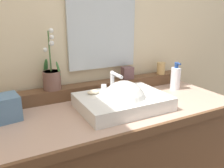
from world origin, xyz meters
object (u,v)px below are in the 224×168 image
trinket_box (127,73)px  lotion_bottle (176,78)px  soap_bar (94,92)px  potted_plant (52,77)px  tumbler_cup (161,68)px  sink_basin (123,102)px  tissue_box (5,108)px

trinket_box → lotion_bottle: size_ratio=0.43×
soap_bar → potted_plant: 0.27m
tumbler_cup → lotion_bottle: bearing=-86.3°
sink_basin → potted_plant: (-0.31, 0.29, 0.11)m
sink_basin → tumbler_cup: (0.48, 0.28, 0.08)m
sink_basin → trinket_box: sink_basin is taller
sink_basin → tissue_box: (-0.58, 0.14, 0.03)m
sink_basin → potted_plant: potted_plant is taller
soap_bar → tumbler_cup: 0.64m
tumbler_cup → tissue_box: (-1.06, -0.13, -0.06)m
sink_basin → tissue_box: size_ratio=3.67×
sink_basin → tumbler_cup: 0.56m
soap_bar → lotion_bottle: (0.62, 0.03, -0.00)m
tumbler_cup → trinket_box: tumbler_cup is taller
soap_bar → potted_plant: size_ratio=0.20×
trinket_box → lotion_bottle: bearing=-22.5°
sink_basin → tissue_box: bearing=166.2°
tumbler_cup → lotion_bottle: 0.15m
soap_bar → tumbler_cup: (0.61, 0.17, 0.03)m
tumbler_cup → lotion_bottle: size_ratio=0.46×
tissue_box → tumbler_cup: bearing=7.2°
sink_basin → potted_plant: 0.44m
sink_basin → tissue_box: 0.60m
trinket_box → lotion_bottle: lotion_bottle is taller
soap_bar → lotion_bottle: lotion_bottle is taller
soap_bar → lotion_bottle: size_ratio=0.37×
sink_basin → lotion_bottle: lotion_bottle is taller
tumbler_cup → trinket_box: bearing=179.2°
sink_basin → tumbler_cup: bearing=30.1°
soap_bar → lotion_bottle: 0.62m
lotion_bottle → sink_basin: bearing=-165.0°
soap_bar → trinket_box: 0.37m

